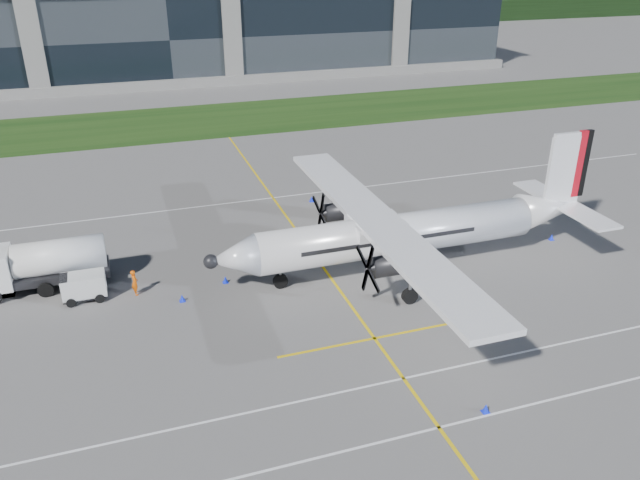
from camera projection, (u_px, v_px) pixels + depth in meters
The scene contains 15 objects.
ground at pixel (203, 137), 75.68m from camera, with size 400.00×400.00×0.00m, color #585654.
grass_strip at pixel (194, 121), 82.52m from camera, with size 400.00×18.00×0.04m, color #15340E.
terminal_building at pixel (163, 33), 106.70m from camera, with size 120.00×20.00×15.00m, color black.
tree_line at pixel (141, 22), 160.00m from camera, with size 400.00×6.00×6.00m, color black.
yellow_taxiway_centerline at pixel (298, 232), 50.86m from camera, with size 0.20×70.00×0.01m, color yellow.
white_lane_line at pixel (382, 442), 29.45m from camera, with size 90.00×0.15×0.01m, color white.
turboprop_aircraft at pixel (412, 210), 43.46m from camera, with size 28.83×29.89×8.97m, color white, non-canonical shape.
fuel_tanker_truck at pixel (31, 267), 41.77m from camera, with size 8.99×2.92×3.37m, color white, non-canonical shape.
baggage_tug at pixel (84, 287), 40.95m from camera, with size 2.96×1.78×1.78m, color silver, non-canonical shape.
ground_crew_person at pixel (134, 281), 41.42m from camera, with size 0.84×0.60×2.06m, color #F25907.
safety_cone_tail at pixel (552, 237), 49.42m from camera, with size 0.36×0.36×0.50m, color #0E24F0.
safety_cone_stbdwing at pixel (311, 199), 56.77m from camera, with size 0.36×0.36×0.50m, color #0E24F0.
safety_cone_portwing at pixel (486, 408), 31.21m from camera, with size 0.36×0.36×0.50m, color #0E24F0.
safety_cone_nose_stbd at pixel (225, 279), 43.18m from camera, with size 0.36×0.36×0.50m, color #0E24F0.
safety_cone_fwd at pixel (182, 298), 40.93m from camera, with size 0.36×0.36×0.50m, color #0E24F0.
Camera 1 is at (-9.93, -34.39, 21.29)m, focal length 35.00 mm.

